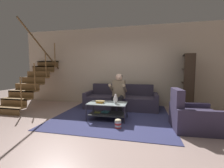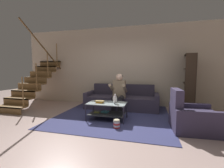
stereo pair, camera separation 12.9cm
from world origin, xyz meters
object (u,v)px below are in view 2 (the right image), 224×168
Objects in this scene: bookshelf at (190,88)px; couch at (122,100)px; popcorn_tub at (117,124)px; book_stack at (100,102)px; person_seated_center at (119,92)px; vase at (115,99)px; coffee_table at (107,108)px; armchair at (192,118)px.

couch is at bearing -172.34° from bookshelf.
popcorn_tub is at bearing -82.80° from couch.
book_stack is at bearing -147.47° from bookshelf.
person_seated_center is 0.80m from vase.
vase is 0.68m from popcorn_tub.
couch is 1.80m from popcorn_tub.
bookshelf is (2.34, 1.54, 0.44)m from coffee_table.
armchair is (-0.36, -1.79, -0.46)m from bookshelf.
vase is 0.41m from book_stack.
vase is at bearing -10.88° from coffee_table.
coffee_table is 2.83m from bookshelf.
popcorn_tub is (-1.95, -2.07, -0.64)m from bookshelf.
book_stack is at bearing -104.42° from couch.
couch is 2.24m from bookshelf.
person_seated_center reaches higher than vase.
person_seated_center is (-0.00, -0.50, 0.37)m from couch.
vase is 1.16× the size of popcorn_tub.
book_stack is (-0.17, -0.06, 0.18)m from coffee_table.
coffee_table is 4.13× the size of vase.
book_stack reaches higher than coffee_table.
person_seated_center is at bearing 151.16° from armchair.
person_seated_center is 0.84m from coffee_table.
couch reaches higher than vase.
popcorn_tub is (0.22, -1.27, -0.54)m from person_seated_center.
couch is 1.32m from vase.
coffee_table is (-0.16, -1.25, 0.02)m from couch.
vase is at bearing 2.26° from book_stack.
armchair is (1.74, -0.21, -0.28)m from vase.
couch is at bearing 97.20° from popcorn_tub.
vase is (0.23, -0.04, 0.27)m from coffee_table.
bookshelf is at bearing 32.53° from book_stack.
book_stack is 2.17m from armchair.
vase is at bearing 107.80° from popcorn_tub.
popcorn_tub is at bearing -53.75° from coffee_table.
book_stack is at bearing -177.74° from vase.
person_seated_center is 4.90× the size of vase.
vase is at bearing -143.02° from bookshelf.
person_seated_center is at bearing 99.99° from popcorn_tub.
book_stack reaches higher than popcorn_tub.
bookshelf is 1.89m from armchair.
coffee_table is at bearing 169.12° from vase.
bookshelf is at bearing 20.09° from person_seated_center.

